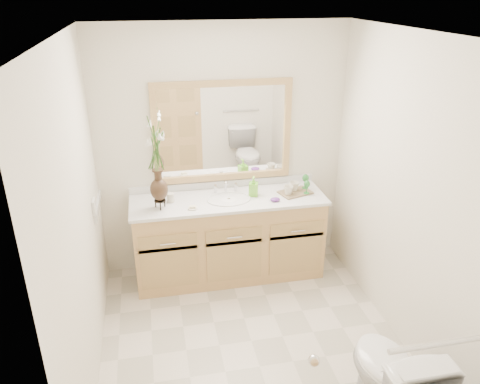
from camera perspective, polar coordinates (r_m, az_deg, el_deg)
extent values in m
plane|color=beige|center=(4.03, 1.39, -17.68)|extent=(2.60, 2.60, 0.00)
cube|color=white|center=(3.03, 1.87, 18.72)|extent=(2.40, 2.60, 0.02)
cube|color=white|center=(4.53, -2.11, 4.94)|extent=(2.40, 0.02, 2.40)
cube|color=white|center=(2.31, 9.18, -16.18)|extent=(2.40, 0.02, 2.40)
cube|color=white|center=(3.32, -19.07, -3.85)|extent=(0.02, 2.60, 2.40)
cube|color=white|center=(3.79, 19.57, -0.44)|extent=(0.02, 2.60, 2.40)
cube|color=#D9BB69|center=(4.61, -1.37, -5.66)|extent=(1.80, 0.55, 0.80)
cube|color=silver|center=(4.42, -1.42, -0.97)|extent=(1.84, 0.57, 0.03)
ellipsoid|color=white|center=(4.42, -1.37, -1.55)|extent=(0.38, 0.30, 0.12)
cylinder|color=silver|center=(4.53, -1.79, 0.66)|extent=(0.02, 0.02, 0.11)
cylinder|color=silver|center=(4.52, -3.03, 0.39)|extent=(0.02, 0.02, 0.08)
cylinder|color=silver|center=(4.56, -0.55, 0.59)|extent=(0.02, 0.02, 0.08)
cube|color=white|center=(4.46, -2.11, 7.36)|extent=(1.20, 0.01, 0.85)
cube|color=#D9BB69|center=(4.34, -2.19, 13.10)|extent=(1.32, 0.04, 0.06)
cube|color=#D9BB69|center=(4.60, -2.01, 1.89)|extent=(1.32, 0.04, 0.06)
cube|color=#D9BB69|center=(4.39, -10.28, 6.75)|extent=(0.06, 0.04, 0.85)
cube|color=#D9BB69|center=(4.59, 5.75, 7.75)|extent=(0.06, 0.04, 0.85)
cube|color=white|center=(4.10, -17.36, -1.67)|extent=(0.02, 0.12, 0.12)
cube|color=#D9BB69|center=(2.38, 1.44, -20.75)|extent=(0.80, 0.03, 2.00)
cylinder|color=silver|center=(2.77, 22.87, -16.77)|extent=(0.55, 0.03, 0.03)
imported|color=white|center=(3.36, 17.85, -20.83)|extent=(0.42, 0.75, 0.74)
cylinder|color=black|center=(4.25, -9.74, -1.02)|extent=(0.10, 0.10, 0.01)
ellipsoid|color=#2F1F14|center=(4.21, -9.84, 0.31)|extent=(0.16, 0.16, 0.21)
cylinder|color=#2F1F14|center=(4.16, -9.96, 1.96)|extent=(0.07, 0.07, 0.09)
cylinder|color=#4C7A33|center=(4.08, -10.20, 5.13)|extent=(0.06, 0.06, 0.37)
cylinder|color=beige|center=(4.37, -8.47, -0.69)|extent=(0.07, 0.07, 0.09)
cylinder|color=beige|center=(4.23, -5.78, -1.99)|extent=(0.09, 0.09, 0.01)
cube|color=beige|center=(4.22, -5.79, -1.82)|extent=(0.06, 0.05, 0.02)
imported|color=#6CCB2F|center=(4.44, 1.66, 0.59)|extent=(0.10, 0.10, 0.17)
ellipsoid|color=#5D2A7E|center=(4.36, 4.31, -0.91)|extent=(0.10, 0.08, 0.03)
cube|color=brown|center=(4.55, 6.75, -0.06)|extent=(0.35, 0.28, 0.02)
imported|color=beige|center=(4.47, 5.91, 0.26)|extent=(0.11, 0.11, 0.09)
imported|color=beige|center=(4.56, 6.62, 0.74)|extent=(0.12, 0.11, 0.09)
cylinder|color=#27772C|center=(4.53, 8.10, -0.12)|extent=(0.06, 0.06, 0.01)
cylinder|color=#27772C|center=(4.51, 8.13, 0.36)|extent=(0.01, 0.01, 0.08)
ellipsoid|color=#27772C|center=(4.49, 8.17, 0.97)|extent=(0.06, 0.06, 0.07)
cylinder|color=#27772C|center=(4.64, 7.93, 0.51)|extent=(0.06, 0.06, 0.01)
cylinder|color=#27772C|center=(4.62, 7.96, 1.03)|extent=(0.01, 0.01, 0.09)
ellipsoid|color=#27772C|center=(4.60, 8.00, 1.69)|extent=(0.06, 0.06, 0.08)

